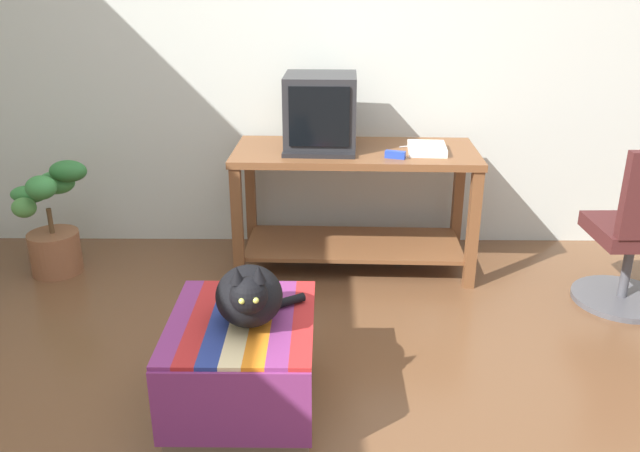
# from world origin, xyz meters

# --- Properties ---
(ground_plane) EXTENTS (14.00, 14.00, 0.00)m
(ground_plane) POSITION_xyz_m (0.00, 0.00, 0.00)
(ground_plane) COLOR brown
(back_wall) EXTENTS (8.00, 0.10, 2.60)m
(back_wall) POSITION_xyz_m (0.00, 2.05, 1.30)
(back_wall) COLOR silver
(back_wall) RESTS_ON ground_plane
(desk) EXTENTS (1.40, 0.65, 0.73)m
(desk) POSITION_xyz_m (0.16, 1.60, 0.50)
(desk) COLOR brown
(desk) RESTS_ON ground_plane
(tv_monitor) EXTENTS (0.41, 0.41, 0.42)m
(tv_monitor) POSITION_xyz_m (-0.04, 1.64, 0.93)
(tv_monitor) COLOR #28282B
(tv_monitor) RESTS_ON desk
(keyboard) EXTENTS (0.41, 0.17, 0.02)m
(keyboard) POSITION_xyz_m (-0.04, 1.47, 0.74)
(keyboard) COLOR black
(keyboard) RESTS_ON desk
(book) EXTENTS (0.23, 0.27, 0.04)m
(book) POSITION_xyz_m (0.56, 1.54, 0.75)
(book) COLOR white
(book) RESTS_ON desk
(ottoman_with_blanket) EXTENTS (0.57, 0.68, 0.41)m
(ottoman_with_blanket) POSITION_xyz_m (-0.33, 0.21, 0.21)
(ottoman_with_blanket) COLOR #7A664C
(ottoman_with_blanket) RESTS_ON ground_plane
(cat) EXTENTS (0.36, 0.37, 0.29)m
(cat) POSITION_xyz_m (-0.29, 0.18, 0.53)
(cat) COLOR black
(cat) RESTS_ON ottoman_with_blanket
(potted_plant) EXTENTS (0.48, 0.35, 0.68)m
(potted_plant) POSITION_xyz_m (-1.60, 1.49, 0.30)
(potted_plant) COLOR brown
(potted_plant) RESTS_ON ground_plane
(office_chair) EXTENTS (0.52, 0.52, 0.89)m
(office_chair) POSITION_xyz_m (1.61, 1.09, 0.39)
(office_chair) COLOR #4C4C51
(office_chair) RESTS_ON ground_plane
(stapler) EXTENTS (0.12, 0.07, 0.04)m
(stapler) POSITION_xyz_m (0.37, 1.41, 0.75)
(stapler) COLOR #2342B7
(stapler) RESTS_ON desk
(pen) EXTENTS (0.13, 0.07, 0.01)m
(pen) POSITION_xyz_m (0.48, 1.66, 0.73)
(pen) COLOR #B7B7BC
(pen) RESTS_ON desk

